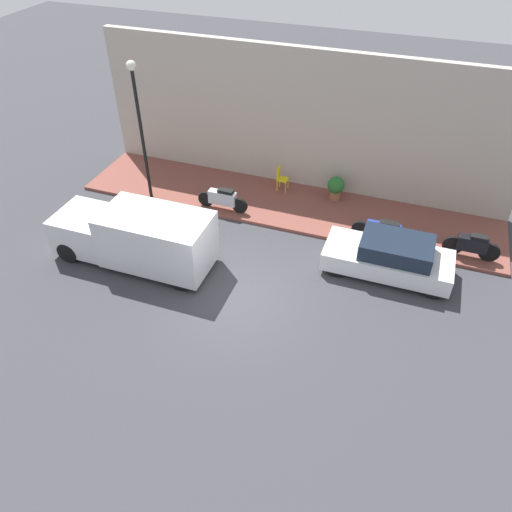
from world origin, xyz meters
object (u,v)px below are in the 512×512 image
at_px(parked_car, 390,257).
at_px(scooter_silver, 223,199).
at_px(motorcycle_black, 472,245).
at_px(motorcycle_blue, 384,230).
at_px(streetlamp, 139,114).
at_px(delivery_van, 135,236).
at_px(cafe_chair, 281,177).
at_px(potted_plant, 336,187).

relative_size(parked_car, scooter_silver, 2.04).
distance_m(motorcycle_black, motorcycle_blue, 2.83).
height_order(parked_car, streetlamp, streetlamp).
relative_size(motorcycle_black, motorcycle_blue, 0.85).
xyz_separation_m(delivery_van, motorcycle_black, (3.67, -10.21, -0.39)).
bearing_deg(scooter_silver, streetlamp, 92.08).
relative_size(parked_car, streetlamp, 0.77).
relative_size(scooter_silver, cafe_chair, 1.99).
relative_size(motorcycle_black, cafe_chair, 1.83).
distance_m(parked_car, cafe_chair, 5.84).
bearing_deg(potted_plant, parked_car, -144.74).
xyz_separation_m(motorcycle_blue, scooter_silver, (-0.05, 5.86, 0.03)).
xyz_separation_m(delivery_van, scooter_silver, (3.55, -1.52, -0.40)).
distance_m(motorcycle_blue, potted_plant, 2.96).
distance_m(delivery_van, scooter_silver, 3.88).
bearing_deg(delivery_van, scooter_silver, -23.13).
bearing_deg(delivery_van, parked_car, -74.71).
relative_size(parked_car, motorcycle_blue, 1.87).
distance_m(scooter_silver, potted_plant, 4.31).
height_order(parked_car, delivery_van, delivery_van).
height_order(motorcycle_black, potted_plant, potted_plant).
bearing_deg(motorcycle_blue, parked_car, -164.83).
bearing_deg(scooter_silver, potted_plant, -60.43).
distance_m(motorcycle_blue, scooter_silver, 5.86).
bearing_deg(potted_plant, motorcycle_black, -112.13).
height_order(motorcycle_black, scooter_silver, motorcycle_black).
distance_m(motorcycle_black, potted_plant, 5.34).
bearing_deg(delivery_van, potted_plant, -42.84).
xyz_separation_m(potted_plant, cafe_chair, (-0.05, 2.17, 0.03)).
relative_size(motorcycle_blue, scooter_silver, 1.09).
distance_m(parked_car, delivery_van, 8.07).
bearing_deg(potted_plant, streetlamp, 108.41).
bearing_deg(motorcycle_black, streetlamp, 91.10).
bearing_deg(motorcycle_blue, potted_plant, 45.51).
xyz_separation_m(streetlamp, cafe_chair, (2.18, -4.55, -2.78)).
relative_size(motorcycle_blue, cafe_chair, 2.17).
xyz_separation_m(motorcycle_blue, potted_plant, (2.07, 2.11, 0.08)).
distance_m(parked_car, motorcycle_black, 2.88).
distance_m(delivery_van, motorcycle_blue, 8.22).
distance_m(delivery_van, motorcycle_black, 10.85).
relative_size(parked_car, delivery_van, 0.76).
bearing_deg(cafe_chair, parked_car, -126.82).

